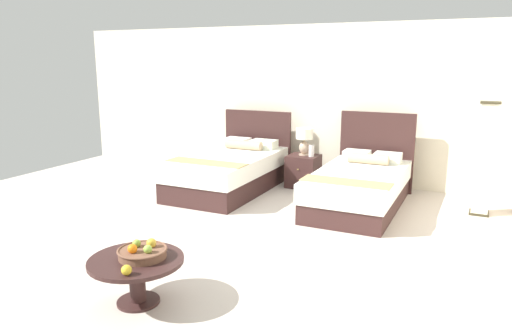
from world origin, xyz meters
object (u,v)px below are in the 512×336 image
Objects in this scene: bed_near_window at (230,170)px; bed_near_corner at (360,186)px; nightstand at (303,171)px; fruit_bowl at (142,252)px; loose_apple at (127,270)px; floor_lamp_corner at (485,159)px; coffee_table at (137,269)px; vase at (311,151)px; table_lamp at (304,138)px.

bed_near_corner reaches higher than bed_near_window.
nightstand is 1.24× the size of fruit_bowl.
bed_near_corner is at bearing 76.89° from loose_apple.
coffee_table is at bearing -123.35° from floor_lamp_corner.
vase is at bearing 89.30° from fruit_bowl.
floor_lamp_corner is (1.54, 0.36, 0.45)m from bed_near_corner.
bed_near_window is 3.99m from loose_apple.
vase is (1.12, 0.65, 0.29)m from bed_near_window.
coffee_table is (-1.03, -3.54, 0.00)m from bed_near_corner.
bed_near_corner is 1.43× the size of floor_lamp_corner.
table_lamp is at bearing 90.00° from nightstand.
floor_lamp_corner reaches higher than bed_near_window.
bed_near_window is 2.07m from bed_near_corner.
vase reaches higher than nightstand.
floor_lamp_corner reaches higher than nightstand.
bed_near_corner reaches higher than vase.
table_lamp is at bearing 91.29° from fruit_bowl.
table_lamp reaches higher than fruit_bowl.
coffee_table is at bearing 116.71° from loose_apple.
loose_apple reaches higher than coffee_table.
table_lamp is (0.00, 0.02, 0.53)m from nightstand.
fruit_bowl is at bearing -105.90° from bed_near_corner.
floor_lamp_corner is at bearing 5.78° from bed_near_window.
nightstand is at bearing 35.14° from bed_near_window.
nightstand reaches higher than coffee_table.
coffee_table is 0.34m from loose_apple.
coffee_table is at bearing -89.17° from nightstand.
vase is 0.45× the size of fruit_bowl.
bed_near_window is at bearing 107.20° from loose_apple.
bed_near_window is 2.77× the size of coffee_table.
floor_lamp_corner reaches higher than table_lamp.
coffee_table is (1.04, -3.53, -0.01)m from bed_near_window.
table_lamp is 4.27m from coffee_table.
nightstand is at bearing 164.52° from vase.
vase is 2.27× the size of loose_apple.
table_lamp is 4.54m from loose_apple.
coffee_table is at bearing -106.20° from bed_near_corner.
vase is 2.50m from floor_lamp_corner.
fruit_bowl is at bearing -88.71° from nightstand.
bed_near_corner is at bearing -32.71° from table_lamp.
table_lamp is (-1.09, 0.70, 0.49)m from bed_near_corner.
floor_lamp_corner reaches higher than fruit_bowl.
coffee_table is (0.06, -4.24, -0.49)m from table_lamp.
vase is 0.24× the size of coffee_table.
bed_near_window reaches higher than fruit_bowl.
coffee_table is 9.62× the size of loose_apple.
fruit_bowl is 0.28× the size of floor_lamp_corner.
vase is 4.46m from loose_apple.
bed_near_corner reaches higher than nightstand.
nightstand is at bearing 148.04° from bed_near_corner.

